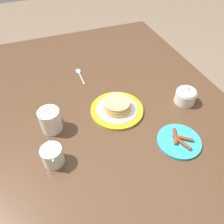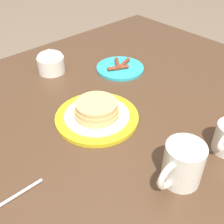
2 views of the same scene
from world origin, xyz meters
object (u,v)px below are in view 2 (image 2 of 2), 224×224
at_px(side_plate_bacon, 120,68).
at_px(coffee_mug, 182,164).
at_px(pancake_plate, 97,114).
at_px(sugar_bowl, 51,62).

relative_size(side_plate_bacon, coffee_mug, 1.42).
relative_size(pancake_plate, coffee_mug, 1.95).
relative_size(pancake_plate, sugar_bowl, 2.49).
distance_m(pancake_plate, side_plate_bacon, 0.30).
height_order(pancake_plate, side_plate_bacon, pancake_plate).
height_order(coffee_mug, sugar_bowl, coffee_mug).
relative_size(pancake_plate, side_plate_bacon, 1.37).
bearing_deg(coffee_mug, sugar_bowl, -95.39).
distance_m(side_plate_bacon, coffee_mug, 0.52).
bearing_deg(pancake_plate, side_plate_bacon, -146.09).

